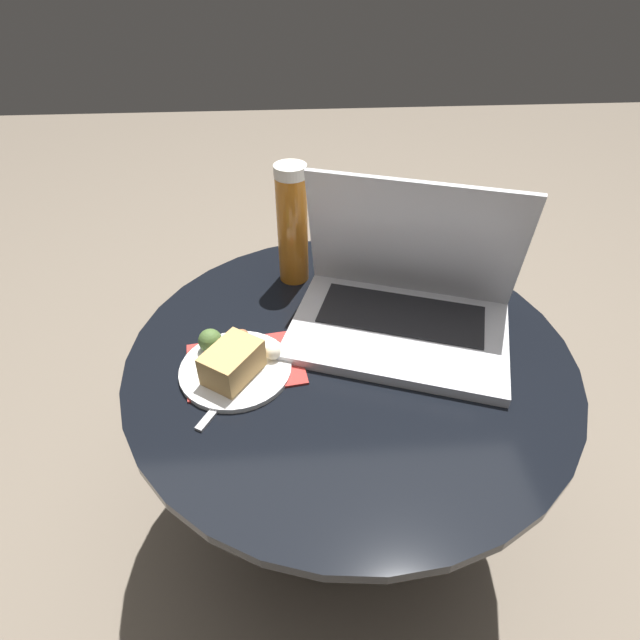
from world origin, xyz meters
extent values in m
plane|color=#726656|center=(0.00, 0.00, 0.00)|extent=(6.00, 6.00, 0.00)
cylinder|color=#9E9EA3|center=(0.00, 0.00, 0.01)|extent=(0.33, 0.33, 0.01)
cylinder|color=#9E9EA3|center=(0.00, 0.00, 0.24)|extent=(0.08, 0.08, 0.45)
cylinder|color=black|center=(0.00, 0.00, 0.47)|extent=(0.74, 0.74, 0.02)
cube|color=#B7332D|center=(-0.17, -0.02, 0.48)|extent=(0.20, 0.15, 0.00)
cube|color=silver|center=(0.09, 0.03, 0.49)|extent=(0.42, 0.35, 0.02)
cube|color=black|center=(0.10, 0.07, 0.50)|extent=(0.31, 0.20, 0.00)
cube|color=silver|center=(0.12, 0.12, 0.62)|extent=(0.36, 0.18, 0.24)
cube|color=#19234C|center=(0.12, 0.12, 0.62)|extent=(0.33, 0.16, 0.21)
cylinder|color=#C6701E|center=(-0.09, 0.22, 0.59)|extent=(0.06, 0.06, 0.21)
cylinder|color=white|center=(-0.09, 0.22, 0.70)|extent=(0.06, 0.06, 0.02)
cylinder|color=white|center=(-0.19, -0.04, 0.49)|extent=(0.18, 0.18, 0.01)
cube|color=tan|center=(-0.19, -0.05, 0.52)|extent=(0.10, 0.11, 0.05)
sphere|color=#4C6B33|center=(-0.23, 0.01, 0.51)|extent=(0.04, 0.04, 0.04)
sphere|color=#9E5B38|center=(-0.18, 0.02, 0.50)|extent=(0.02, 0.02, 0.02)
sphere|color=beige|center=(-0.13, -0.02, 0.50)|extent=(0.03, 0.03, 0.03)
cube|color=#B2B2B7|center=(-0.20, -0.09, 0.48)|extent=(0.08, 0.13, 0.01)
cube|color=#B2B2B7|center=(-0.15, -0.01, 0.48)|extent=(0.05, 0.06, 0.01)
camera|label=1|loc=(-0.09, -0.61, 1.05)|focal=28.00mm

